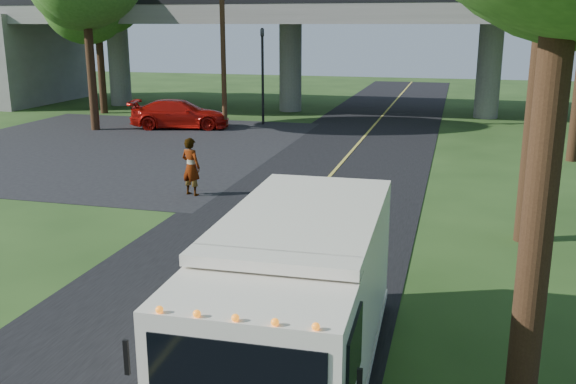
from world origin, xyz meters
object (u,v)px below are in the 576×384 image
(traffic_signal, at_px, (263,66))
(step_van, at_px, (297,298))
(pedestrian, at_px, (191,167))
(utility_pole, at_px, (223,40))
(red_sedan, at_px, (180,114))

(traffic_signal, relative_size, step_van, 0.82)
(step_van, distance_m, pedestrian, 11.75)
(step_van, xyz_separation_m, pedestrian, (-6.05, 10.07, -0.48))
(utility_pole, xyz_separation_m, step_van, (9.70, -23.08, -3.16))
(step_van, height_order, red_sedan, step_van)
(red_sedan, bearing_deg, traffic_signal, -72.79)
(red_sedan, xyz_separation_m, pedestrian, (6.08, -12.71, 0.20))
(utility_pole, height_order, pedestrian, utility_pole)
(traffic_signal, relative_size, pedestrian, 2.73)
(traffic_signal, height_order, pedestrian, traffic_signal)
(red_sedan, distance_m, pedestrian, 14.09)
(traffic_signal, bearing_deg, red_sedan, -149.66)
(traffic_signal, xyz_separation_m, utility_pole, (-1.50, -2.00, 1.40))
(step_van, bearing_deg, pedestrian, 119.59)
(traffic_signal, bearing_deg, pedestrian, -81.85)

